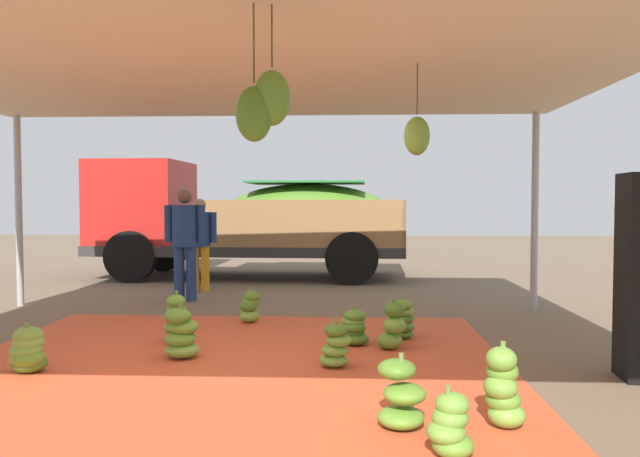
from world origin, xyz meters
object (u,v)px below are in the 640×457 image
object	(u,v)px
worker_1	(185,235)
banana_bunch_6	(336,347)
banana_bunch_1	(177,321)
banana_bunch_8	(354,328)
banana_bunch_9	(401,396)
banana_bunch_11	(403,320)
banana_bunch_5	(181,335)
banana_bunch_4	(503,389)
worker_0	(200,237)
banana_bunch_7	(250,307)
banana_bunch_0	(450,427)
cargo_truck_main	(242,217)
banana_bunch_10	(28,351)
banana_bunch_3	(393,327)

from	to	relation	value
worker_1	banana_bunch_6	bearing A→B (deg)	-57.47
banana_bunch_1	banana_bunch_8	distance (m)	1.93
banana_bunch_9	banana_bunch_11	size ratio (longest dim) A/B	1.02
banana_bunch_5	banana_bunch_8	distance (m)	1.84
banana_bunch_4	worker_1	world-z (taller)	worker_1
worker_0	banana_bunch_7	bearing A→B (deg)	-64.67
banana_bunch_0	cargo_truck_main	distance (m)	9.50
banana_bunch_1	banana_bunch_6	xyz separation A→B (m)	(1.75, -0.86, -0.06)
banana_bunch_1	cargo_truck_main	distance (m)	6.19
banana_bunch_0	banana_bunch_10	xyz separation A→B (m)	(-3.53, 1.69, 0.01)
banana_bunch_6	banana_bunch_7	bearing A→B (deg)	118.66
banana_bunch_1	banana_bunch_3	distance (m)	2.34
banana_bunch_4	banana_bunch_6	size ratio (longest dim) A/B	1.28
banana_bunch_3	banana_bunch_7	distance (m)	2.22
worker_0	banana_bunch_0	bearing A→B (deg)	-65.12
banana_bunch_7	banana_bunch_8	bearing A→B (deg)	-41.73
banana_bunch_4	banana_bunch_5	size ratio (longest dim) A/B	1.11
banana_bunch_1	banana_bunch_6	bearing A→B (deg)	-26.24
banana_bunch_8	banana_bunch_10	world-z (taller)	banana_bunch_10
banana_bunch_10	banana_bunch_11	xyz separation A→B (m)	(3.52, 1.57, 0.01)
banana_bunch_6	banana_bunch_8	bearing A→B (deg)	79.21
worker_0	worker_1	size ratio (longest dim) A/B	0.91
banana_bunch_5	banana_bunch_6	world-z (taller)	banana_bunch_5
banana_bunch_1	banana_bunch_3	bearing A→B (deg)	-3.39
banana_bunch_6	banana_bunch_5	bearing A→B (deg)	170.35
banana_bunch_10	banana_bunch_11	distance (m)	3.86
worker_1	cargo_truck_main	bearing A→B (deg)	83.48
banana_bunch_9	worker_0	xyz separation A→B (m)	(-2.96, 6.47, 0.72)
banana_bunch_3	banana_bunch_6	world-z (taller)	banana_bunch_3
banana_bunch_6	banana_bunch_9	bearing A→B (deg)	-72.77
banana_bunch_3	banana_bunch_8	world-z (taller)	banana_bunch_3
cargo_truck_main	banana_bunch_4	bearing A→B (deg)	-68.81
banana_bunch_4	banana_bunch_3	bearing A→B (deg)	105.01
banana_bunch_0	worker_1	world-z (taller)	worker_1
banana_bunch_9	worker_0	world-z (taller)	worker_0
banana_bunch_3	banana_bunch_6	xyz separation A→B (m)	(-0.58, -0.73, -0.04)
cargo_truck_main	worker_0	distance (m)	2.11
banana_bunch_3	worker_0	distance (m)	5.23
banana_bunch_7	banana_bunch_1	bearing A→B (deg)	-115.74
banana_bunch_7	worker_1	size ratio (longest dim) A/B	0.26
banana_bunch_9	cargo_truck_main	size ratio (longest dim) A/B	0.08
banana_bunch_7	banana_bunch_4	bearing A→B (deg)	-57.19
banana_bunch_7	banana_bunch_9	world-z (taller)	banana_bunch_9
banana_bunch_0	banana_bunch_1	size ratio (longest dim) A/B	0.75
banana_bunch_11	banana_bunch_6	bearing A→B (deg)	-121.04
banana_bunch_1	cargo_truck_main	bearing A→B (deg)	93.29
banana_bunch_10	worker_1	size ratio (longest dim) A/B	0.27
banana_bunch_4	worker_0	xyz separation A→B (m)	(-3.66, 6.43, 0.67)
worker_1	banana_bunch_3	bearing A→B (deg)	-45.81
banana_bunch_6	banana_bunch_8	world-z (taller)	banana_bunch_6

